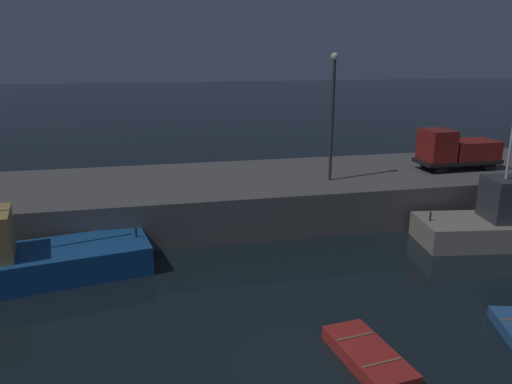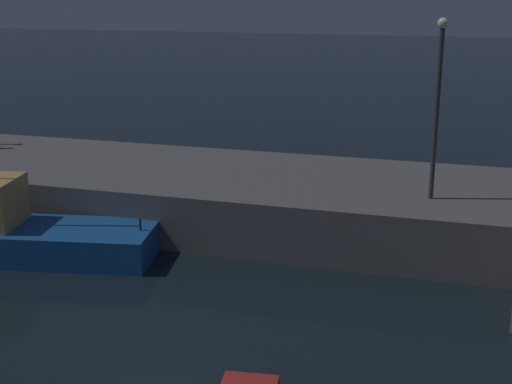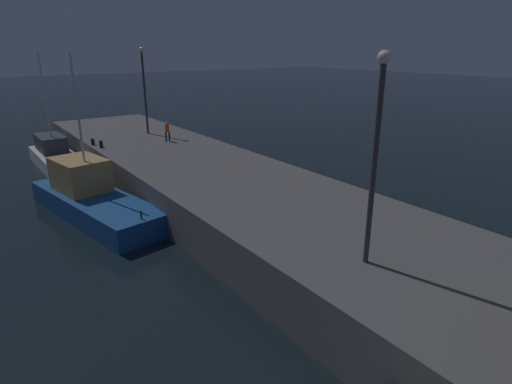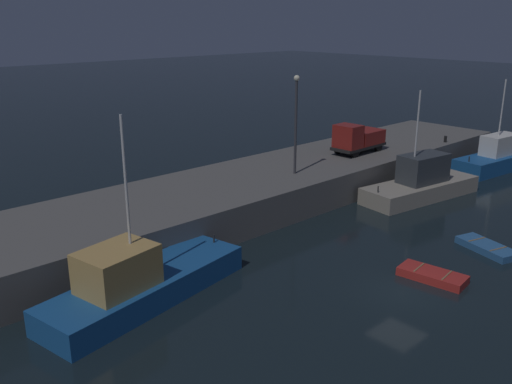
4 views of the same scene
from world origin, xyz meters
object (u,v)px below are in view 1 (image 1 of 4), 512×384
at_px(rowboat_blue_far, 368,356).
at_px(lamp_post_east, 333,107).
at_px(fishing_trawler_red, 4,260).
at_px(utility_truck, 455,150).

xyz_separation_m(rowboat_blue_far, lamp_post_east, (3.86, 14.24, 6.66)).
bearing_deg(fishing_trawler_red, rowboat_blue_far, -33.62).
xyz_separation_m(lamp_post_east, utility_truck, (9.03, 0.91, -3.10)).
height_order(rowboat_blue_far, utility_truck, utility_truck).
relative_size(fishing_trawler_red, rowboat_blue_far, 3.16).
height_order(rowboat_blue_far, lamp_post_east, lamp_post_east).
relative_size(rowboat_blue_far, utility_truck, 0.70).
height_order(fishing_trawler_red, utility_truck, fishing_trawler_red).
distance_m(rowboat_blue_far, utility_truck, 20.21).
xyz_separation_m(fishing_trawler_red, utility_truck, (26.24, 6.28, 2.67)).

